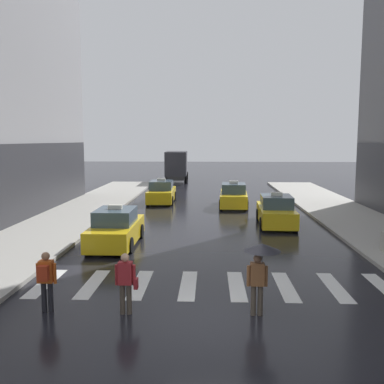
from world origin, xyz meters
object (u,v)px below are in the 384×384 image
Objects in this scene: taxi_third at (234,196)px; taxi_fourth at (162,193)px; taxi_second at (276,212)px; pedestrian_with_umbrella at (261,259)px; taxi_lead at (116,229)px; box_truck at (177,165)px; pedestrian_with_handbag at (126,280)px; pedestrian_with_backpack at (46,277)px.

taxi_fourth is at bearing 161.40° from taxi_third.
pedestrian_with_umbrella is at bearing -100.63° from taxi_second.
taxi_lead is 28.43m from box_truck.
pedestrian_with_handbag is at bearing -86.22° from taxi_fourth.
box_truck is 35.82m from pedestrian_with_backpack.
box_truck is at bearing 90.19° from taxi_fourth.
taxi_third is 2.38× the size of pedestrian_with_umbrella.
taxi_third is 18.49m from pedestrian_with_umbrella.
taxi_third is at bearing -73.09° from box_truck.
taxi_second is 2.79× the size of pedestrian_with_backpack.
pedestrian_with_backpack and pedestrian_with_handbag have the same top height.
taxi_lead is 0.99× the size of taxi_third.
taxi_third is 2.80× the size of pedestrian_with_backpack.
taxi_second is at bearing 31.90° from taxi_lead.
pedestrian_with_umbrella reaches higher than taxi_third.
pedestrian_with_umbrella is 5.72m from pedestrian_with_backpack.
taxi_lead is at bearing 126.47° from pedestrian_with_umbrella.
taxi_third is 18.10m from box_truck.
box_truck reaches higher than pedestrian_with_handbag.
taxi_second is 1.00× the size of taxi_third.
pedestrian_with_backpack is (-0.76, -35.80, -0.88)m from box_truck.
taxi_lead is at bearing 104.38° from pedestrian_with_handbag.
taxi_second and taxi_fourth have the same top height.
box_truck is (-5.26, 17.28, 1.13)m from taxi_third.
pedestrian_with_backpack is (-5.69, -0.04, -0.54)m from pedestrian_with_umbrella.
box_truck is 36.10m from pedestrian_with_umbrella.
taxi_second is 6.61m from taxi_third.
taxi_fourth is 20.28m from pedestrian_with_backpack.
pedestrian_with_umbrella is (5.44, -7.36, 0.79)m from taxi_lead.
taxi_fourth is (-5.21, 1.75, 0.00)m from taxi_third.
taxi_fourth is 15.57m from box_truck.
pedestrian_with_umbrella is 1.18× the size of pedestrian_with_handbag.
taxi_third is at bearing 71.99° from pedestrian_with_backpack.
pedestrian_with_handbag is (1.90, -7.41, 0.21)m from taxi_lead.
pedestrian_with_handbag is at bearing -0.36° from pedestrian_with_backpack.
pedestrian_with_umbrella is at bearing 0.87° from pedestrian_with_handbag.
taxi_second is 0.61× the size of box_truck.
pedestrian_with_handbag is (1.39, -35.81, -0.92)m from box_truck.
taxi_lead is 1.00× the size of taxi_fourth.
taxi_fourth is 20.82m from pedestrian_with_umbrella.
pedestrian_with_backpack is at bearing -179.59° from pedestrian_with_umbrella.
taxi_third and taxi_fourth have the same top height.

